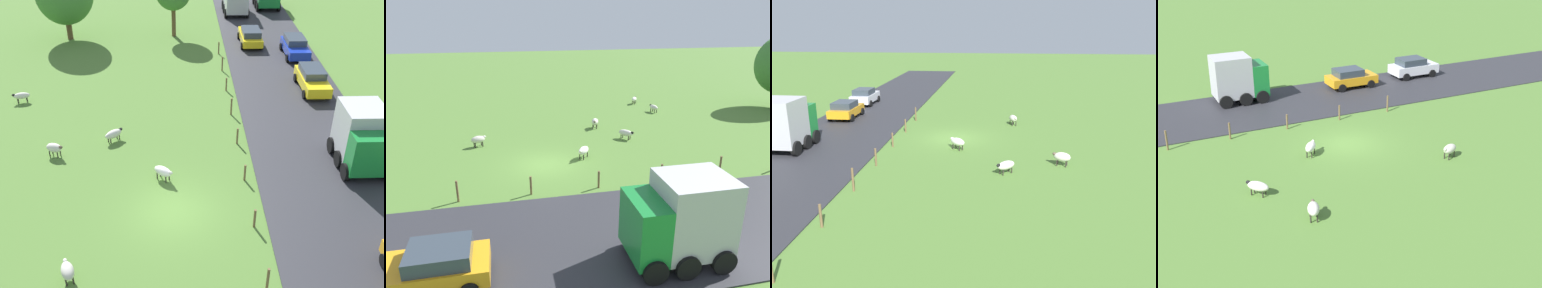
% 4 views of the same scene
% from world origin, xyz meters
% --- Properties ---
extents(ground_plane, '(160.00, 160.00, 0.00)m').
position_xyz_m(ground_plane, '(0.00, 0.00, 0.00)').
color(ground_plane, '#517A33').
extents(road_strip, '(8.00, 80.00, 0.06)m').
position_xyz_m(road_strip, '(8.63, 0.00, 0.03)').
color(road_strip, '#2D2D33').
rests_on(road_strip, ground_plane).
extents(sheep_0, '(1.22, 1.11, 0.82)m').
position_xyz_m(sheep_0, '(-0.56, 2.68, 0.55)').
color(sheep_0, white).
rests_on(sheep_0, ground_plane).
extents(sheep_2, '(1.15, 0.84, 0.84)m').
position_xyz_m(sheep_2, '(-7.11, 5.24, 0.56)').
color(sheep_2, silver).
rests_on(sheep_2, ground_plane).
extents(sheep_3, '(1.22, 1.16, 0.75)m').
position_xyz_m(sheep_3, '(-3.77, 6.85, 0.50)').
color(sheep_3, silver).
rests_on(sheep_3, ground_plane).
extents(sheep_4, '(0.87, 1.17, 0.84)m').
position_xyz_m(sheep_4, '(-4.40, -4.37, 0.57)').
color(sheep_4, beige).
rests_on(sheep_4, ground_plane).
extents(fence_post_0, '(0.12, 0.12, 1.19)m').
position_xyz_m(fence_post_0, '(3.96, -5.07, 0.59)').
color(fence_post_0, brown).
rests_on(fence_post_0, ground_plane).
extents(fence_post_1, '(0.12, 0.12, 1.05)m').
position_xyz_m(fence_post_1, '(3.96, -1.28, 0.53)').
color(fence_post_1, brown).
rests_on(fence_post_1, ground_plane).
extents(fence_post_2, '(0.12, 0.12, 1.01)m').
position_xyz_m(fence_post_2, '(3.96, 2.50, 0.50)').
color(fence_post_2, brown).
rests_on(fence_post_2, ground_plane).
extents(fence_post_3, '(0.12, 0.12, 1.09)m').
position_xyz_m(fence_post_3, '(3.96, 6.29, 0.55)').
color(fence_post_3, brown).
rests_on(fence_post_3, ground_plane).
extents(fence_post_4, '(0.12, 0.12, 1.25)m').
position_xyz_m(fence_post_4, '(3.96, 10.07, 0.63)').
color(fence_post_4, brown).
rests_on(fence_post_4, ground_plane).
extents(truck_2, '(2.66, 3.86, 3.48)m').
position_xyz_m(truck_2, '(10.70, 3.82, 1.86)').
color(truck_2, '#197F33').
rests_on(truck_2, road_strip).
extents(car_1, '(2.16, 3.95, 1.53)m').
position_xyz_m(car_1, '(10.23, -5.23, 0.86)').
color(car_1, orange).
rests_on(car_1, road_strip).
extents(car_4, '(2.15, 4.02, 1.62)m').
position_xyz_m(car_4, '(10.61, -11.43, 0.90)').
color(car_4, silver).
rests_on(car_4, road_strip).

